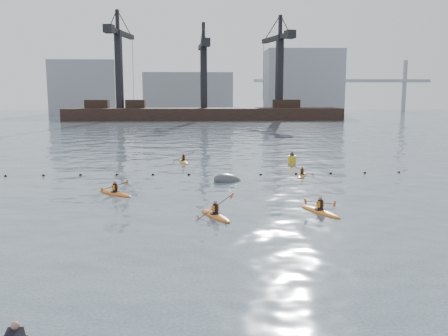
{
  "coord_description": "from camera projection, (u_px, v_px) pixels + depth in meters",
  "views": [
    {
      "loc": [
        -1.02,
        -16.59,
        6.65
      ],
      "look_at": [
        0.22,
        8.15,
        2.8
      ],
      "focal_mm": 38.0,
      "sensor_mm": 36.0,
      "label": 1
    }
  ],
  "objects": [
    {
      "name": "kayaker_5",
      "position": [
        183.0,
        161.0,
        46.98
      ],
      "size": [
        2.19,
        3.26,
        1.22
      ],
      "rotation": [
        0.0,
        0.0,
        0.23
      ],
      "color": "gold",
      "rests_on": "ground"
    },
    {
      "name": "kayaker_2",
      "position": [
        115.0,
        193.0,
        31.91
      ],
      "size": [
        2.85,
        2.7,
        1.05
      ],
      "rotation": [
        0.0,
        0.0,
        0.83
      ],
      "color": "orange",
      "rests_on": "ground"
    },
    {
      "name": "mooring_buoy",
      "position": [
        228.0,
        181.0,
        36.72
      ],
      "size": [
        2.85,
        2.17,
        1.63
      ],
      "primitive_type": "ellipsoid",
      "rotation": [
        0.0,
        0.21,
        0.35
      ],
      "color": "#3D3F42",
      "rests_on": "ground"
    },
    {
      "name": "nav_buoy",
      "position": [
        292.0,
        160.0,
        45.76
      ],
      "size": [
        0.76,
        0.76,
        1.39
      ],
      "color": "gold",
      "rests_on": "ground"
    },
    {
      "name": "float_line",
      "position": [
        207.0,
        174.0,
        39.65
      ],
      "size": [
        33.24,
        0.73,
        0.24
      ],
      "color": "black",
      "rests_on": "ground"
    },
    {
      "name": "barge_pier",
      "position": [
        203.0,
        113.0,
        125.69
      ],
      "size": [
        72.0,
        19.3,
        29.5
      ],
      "color": "black",
      "rests_on": "ground"
    },
    {
      "name": "skyline",
      "position": [
        209.0,
        87.0,
        164.44
      ],
      "size": [
        141.0,
        28.0,
        22.0
      ],
      "color": "gray",
      "rests_on": "ground"
    },
    {
      "name": "ground",
      "position": [
        229.0,
        277.0,
        17.44
      ],
      "size": [
        400.0,
        400.0,
        0.0
      ],
      "primitive_type": "plane",
      "color": "#35434D",
      "rests_on": "ground"
    },
    {
      "name": "kayaker_3",
      "position": [
        302.0,
        175.0,
        39.02
      ],
      "size": [
        1.85,
        2.83,
        1.05
      ],
      "rotation": [
        0.0,
        0.0,
        -0.39
      ],
      "color": "orange",
      "rests_on": "ground"
    },
    {
      "name": "kayaker_4",
      "position": [
        320.0,
        211.0,
        26.97
      ],
      "size": [
        2.09,
        3.31,
        1.08
      ],
      "rotation": [
        0.0,
        0.0,
        3.59
      ],
      "color": "orange",
      "rests_on": "ground"
    },
    {
      "name": "kayaker_0",
      "position": [
        215.0,
        215.0,
        26.05
      ],
      "size": [
        2.12,
        3.21,
        1.35
      ],
      "rotation": [
        0.0,
        0.0,
        0.44
      ],
      "color": "#CB6213",
      "rests_on": "ground"
    }
  ]
}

